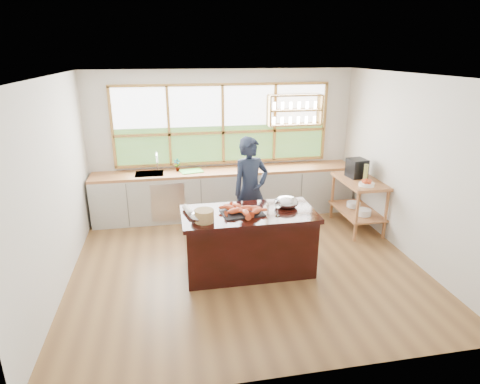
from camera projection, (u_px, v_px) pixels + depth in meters
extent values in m
plane|color=brown|center=(246.00, 263.00, 6.00)|extent=(5.00, 5.00, 0.00)
cube|color=beige|center=(223.00, 143.00, 7.64)|extent=(5.00, 0.02, 2.70)
cube|color=beige|center=(297.00, 252.00, 3.46)|extent=(5.00, 0.02, 2.70)
cube|color=beige|center=(55.00, 187.00, 5.12)|extent=(0.02, 4.50, 2.70)
cube|color=beige|center=(410.00, 168.00, 5.98)|extent=(0.02, 4.50, 2.70)
cube|color=silver|center=(247.00, 76.00, 5.10)|extent=(5.00, 4.50, 0.02)
cube|color=#A66C38|center=(223.00, 125.00, 7.49)|extent=(4.05, 0.06, 1.50)
cube|color=white|center=(222.00, 105.00, 7.40)|extent=(3.98, 0.01, 0.75)
cube|color=#345F22|center=(223.00, 144.00, 7.64)|extent=(3.98, 0.01, 0.70)
cube|color=#A66C38|center=(295.00, 95.00, 7.45)|extent=(1.00, 0.28, 0.03)
cube|color=#A66C38|center=(295.00, 110.00, 7.54)|extent=(1.00, 0.28, 0.03)
cube|color=#A66C38|center=(294.00, 125.00, 7.63)|extent=(1.00, 0.28, 0.03)
cube|color=#A66C38|center=(269.00, 111.00, 7.45)|extent=(0.03, 0.28, 0.55)
cube|color=#A66C38|center=(320.00, 109.00, 7.63)|extent=(0.03, 0.28, 0.55)
cube|color=#BAB8AF|center=(226.00, 194.00, 7.66)|extent=(4.90, 0.62, 0.85)
cube|color=#B9BAC0|center=(168.00, 203.00, 7.17)|extent=(0.60, 0.01, 0.72)
cube|color=#A96D37|center=(226.00, 171.00, 7.51)|extent=(4.90, 0.62, 0.05)
cube|color=#B9BAC0|center=(150.00, 178.00, 7.28)|extent=(0.50, 0.42, 0.16)
cube|color=#A96D37|center=(386.00, 214.00, 6.64)|extent=(0.04, 0.04, 0.90)
cube|color=#A96D37|center=(358.00, 194.00, 7.57)|extent=(0.04, 0.04, 0.90)
cube|color=#A96D37|center=(357.00, 216.00, 6.55)|extent=(0.04, 0.04, 0.90)
cube|color=#A96D37|center=(332.00, 196.00, 7.48)|extent=(0.04, 0.04, 0.90)
cube|color=#A96D37|center=(357.00, 211.00, 7.10)|extent=(0.62, 1.10, 0.03)
cube|color=#A96D37|center=(360.00, 181.00, 6.92)|extent=(0.62, 1.10, 0.05)
cylinder|color=white|center=(364.00, 213.00, 6.85)|extent=(0.24, 0.24, 0.11)
cylinder|color=white|center=(353.00, 205.00, 7.22)|extent=(0.24, 0.24, 0.09)
cube|color=black|center=(249.00, 244.00, 5.67)|extent=(1.77, 0.82, 0.84)
cube|color=black|center=(249.00, 214.00, 5.52)|extent=(1.85, 0.90, 0.06)
imported|color=#192134|center=(250.00, 191.00, 6.44)|extent=(0.74, 0.61, 1.75)
imported|color=slate|center=(177.00, 165.00, 7.36)|extent=(0.14, 0.11, 0.24)
cube|color=#5AC94C|center=(191.00, 171.00, 7.39)|extent=(0.45, 0.38, 0.01)
cube|color=black|center=(357.00, 168.00, 7.00)|extent=(0.32, 0.34, 0.33)
cylinder|color=#ABB359|center=(366.00, 173.00, 6.80)|extent=(0.08, 0.08, 0.29)
cylinder|color=white|center=(367.00, 184.00, 6.59)|extent=(0.25, 0.25, 0.05)
sphere|color=#B63715|center=(370.00, 181.00, 6.58)|extent=(0.07, 0.07, 0.07)
sphere|color=#B63715|center=(366.00, 181.00, 6.62)|extent=(0.07, 0.07, 0.07)
sphere|color=#B63715|center=(364.00, 181.00, 6.59)|extent=(0.07, 0.07, 0.07)
sphere|color=#B63715|center=(365.00, 182.00, 6.54)|extent=(0.07, 0.07, 0.07)
sphere|color=#B63715|center=(369.00, 182.00, 6.53)|extent=(0.07, 0.07, 0.07)
cube|color=black|center=(242.00, 213.00, 5.47)|extent=(0.59, 0.46, 0.02)
ellipsoid|color=#C7491E|center=(234.00, 211.00, 5.39)|extent=(0.23, 0.15, 0.08)
ellipsoid|color=#C7491E|center=(248.00, 208.00, 5.49)|extent=(0.23, 0.14, 0.08)
ellipsoid|color=#C7491E|center=(257.00, 211.00, 5.40)|extent=(0.21, 0.21, 0.08)
ellipsoid|color=#C7491E|center=(237.00, 207.00, 5.56)|extent=(0.18, 0.23, 0.08)
ellipsoid|color=#C7491E|center=(246.00, 213.00, 5.33)|extent=(0.11, 0.22, 0.08)
ellipsoid|color=#C7491E|center=(230.00, 208.00, 5.50)|extent=(0.20, 0.22, 0.08)
ellipsoid|color=#B9BAC0|center=(202.00, 216.00, 5.22)|extent=(0.30, 0.30, 0.15)
ellipsoid|color=#B9BAC0|center=(286.00, 202.00, 5.69)|extent=(0.34, 0.34, 0.16)
cylinder|color=silver|center=(277.00, 216.00, 5.38)|extent=(0.06, 0.06, 0.01)
cylinder|color=silver|center=(278.00, 211.00, 5.36)|extent=(0.01, 0.01, 0.13)
ellipsoid|color=silver|center=(278.00, 204.00, 5.33)|extent=(0.08, 0.08, 0.10)
cylinder|color=tan|center=(204.00, 216.00, 5.18)|extent=(0.25, 0.25, 0.16)
cylinder|color=silver|center=(188.00, 210.00, 5.47)|extent=(0.15, 0.31, 0.08)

